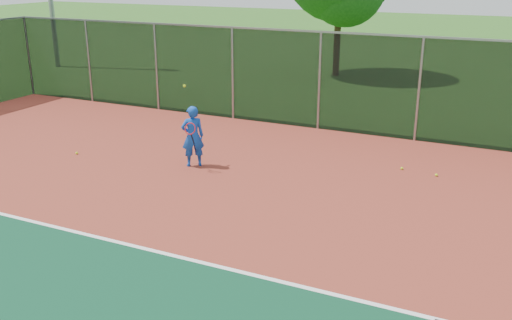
# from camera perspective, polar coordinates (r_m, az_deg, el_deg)

# --- Properties ---
(fence_back) EXTENTS (30.00, 0.06, 3.03)m
(fence_back) POSITION_cam_1_polar(r_m,az_deg,el_deg) (17.05, 16.00, 6.89)
(fence_back) COLOR black
(fence_back) RESTS_ON court_apron
(tennis_player) EXTENTS (0.68, 0.74, 2.07)m
(tennis_player) POSITION_cam_1_polar(r_m,az_deg,el_deg) (14.49, -6.35, 2.38)
(tennis_player) COLOR #1247AE
(tennis_player) RESTS_ON court_apron
(practice_ball_3) EXTENTS (0.07, 0.07, 0.07)m
(practice_ball_3) POSITION_cam_1_polar(r_m,az_deg,el_deg) (16.27, -17.49, 0.67)
(practice_ball_3) COLOR #C3ED1B
(practice_ball_3) RESTS_ON court_apron
(practice_ball_4) EXTENTS (0.07, 0.07, 0.07)m
(practice_ball_4) POSITION_cam_1_polar(r_m,az_deg,el_deg) (14.57, 17.60, -1.44)
(practice_ball_4) COLOR #C3ED1B
(practice_ball_4) RESTS_ON court_apron
(practice_ball_5) EXTENTS (0.07, 0.07, 0.07)m
(practice_ball_5) POSITION_cam_1_polar(r_m,az_deg,el_deg) (14.81, 14.38, -0.81)
(practice_ball_5) COLOR #C3ED1B
(practice_ball_5) RESTS_ON court_apron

